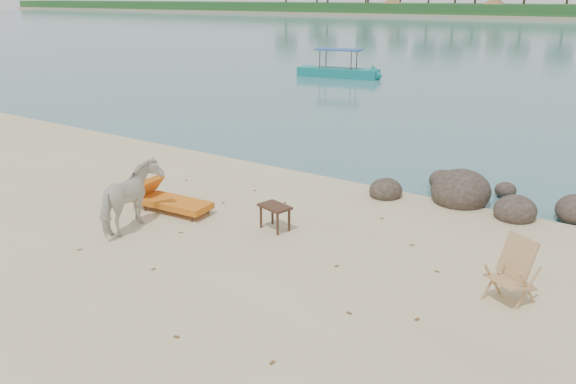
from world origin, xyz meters
name	(u,v)px	position (x,y,z in m)	size (l,w,h in m)	color
boulders	(483,198)	(3.20, 6.17, 0.20)	(6.13, 2.65, 1.08)	#302920
cow	(131,199)	(-2.72, 0.35, 0.72)	(0.78, 1.72, 1.45)	silver
side_table	(275,219)	(-0.14, 2.08, 0.28)	(0.69, 0.44, 0.56)	#372316
lounge_chair	(176,200)	(-2.69, 1.63, 0.32)	(2.17, 0.76, 0.65)	#CA6317
deck_chair	(511,275)	(4.86, 1.77, 0.52)	(0.67, 0.73, 1.05)	tan
boat_near	(338,54)	(-11.21, 24.72, 1.42)	(5.84, 1.31, 2.85)	#127B79
dead_leaves	(264,251)	(0.28, 1.08, 0.01)	(8.49, 7.31, 0.00)	brown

